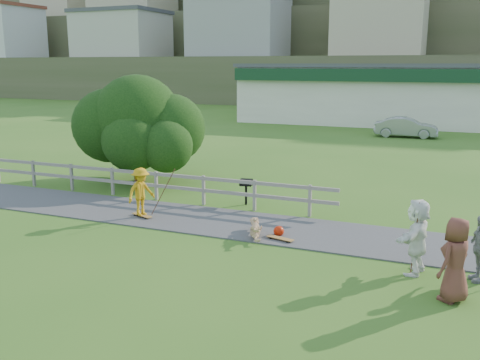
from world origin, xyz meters
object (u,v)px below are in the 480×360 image
at_px(car_silver, 406,127).
at_px(tree, 138,139).
at_px(spectator_c, 455,260).
at_px(bbq, 246,192).
at_px(skater_rider, 141,195).
at_px(spectator_d, 417,237).
at_px(skater_fallen, 256,228).

bearing_deg(car_silver, tree, 151.76).
bearing_deg(spectator_c, bbq, -99.09).
bearing_deg(bbq, car_silver, 72.01).
height_order(skater_rider, tree, tree).
height_order(skater_rider, bbq, skater_rider).
relative_size(spectator_d, car_silver, 0.44).
distance_m(spectator_c, spectator_d, 1.60).
distance_m(skater_rider, tree, 6.04).
xyz_separation_m(spectator_c, car_silver, (-3.76, 27.31, -0.23)).
relative_size(skater_rider, bbq, 1.69).
bearing_deg(tree, skater_rider, -56.26).
bearing_deg(car_silver, bbq, 168.19).
relative_size(skater_rider, tree, 0.26).
bearing_deg(skater_rider, spectator_d, -80.27).
bearing_deg(bbq, skater_rider, -139.85).
bearing_deg(skater_fallen, tree, 122.56).
bearing_deg(spectator_c, car_silver, -142.38).
xyz_separation_m(skater_fallen, tree, (-7.57, 5.35, 1.57)).
xyz_separation_m(skater_fallen, bbq, (-1.69, 3.38, 0.20)).
distance_m(skater_fallen, spectator_c, 6.09).
relative_size(skater_fallen, tree, 0.25).
bearing_deg(spectator_d, tree, -106.73).
distance_m(skater_rider, spectator_d, 9.03).
xyz_separation_m(skater_rider, skater_fallen, (4.26, -0.41, -0.52)).
relative_size(spectator_c, spectator_d, 0.99).
bearing_deg(spectator_d, bbq, -114.20).
distance_m(spectator_d, tree, 13.85).
height_order(skater_rider, spectator_d, spectator_d).
bearing_deg(spectator_c, spectator_d, -116.03).
height_order(car_silver, bbq, car_silver).
bearing_deg(car_silver, skater_rider, 163.47).
bearing_deg(spectator_c, tree, -90.99).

